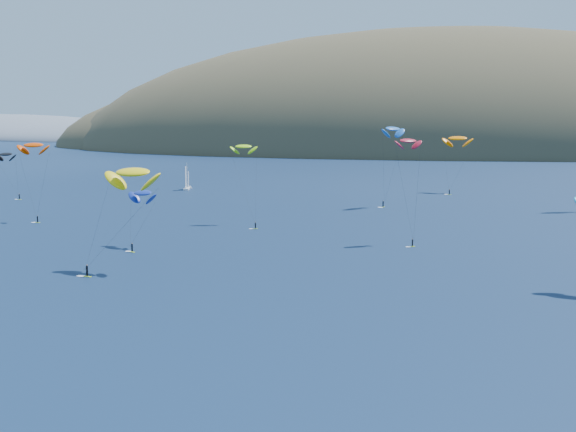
# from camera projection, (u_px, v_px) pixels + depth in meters

# --- Properties ---
(ground) EXTENTS (2800.00, 2800.00, 0.00)m
(ground) POSITION_uv_depth(u_px,v_px,m) (138.00, 411.00, 78.23)
(ground) COLOR black
(ground) RESTS_ON ground
(island) EXTENTS (730.00, 300.00, 210.00)m
(island) POSITION_uv_depth(u_px,v_px,m) (466.00, 164.00, 617.98)
(island) COLOR #3D3526
(island) RESTS_ON ground
(headland) EXTENTS (460.00, 250.00, 60.00)m
(headland) POSITION_uv_depth(u_px,v_px,m) (20.00, 141.00, 896.08)
(headland) COLOR slate
(headland) RESTS_ON ground
(sailboat) EXTENTS (8.36, 7.19, 10.09)m
(sailboat) POSITION_uv_depth(u_px,v_px,m) (187.00, 187.00, 300.23)
(sailboat) COLOR white
(sailboat) RESTS_ON ground
(kitesurfer_1) EXTENTS (8.77, 7.17, 22.60)m
(kitesurfer_1) POSITION_uv_depth(u_px,v_px,m) (33.00, 145.00, 213.47)
(kitesurfer_1) COLOR #BEEE1A
(kitesurfer_1) RESTS_ON ground
(kitesurfer_2) EXTENTS (12.21, 12.83, 21.12)m
(kitesurfer_2) POSITION_uv_depth(u_px,v_px,m) (133.00, 172.00, 147.05)
(kitesurfer_2) COLOR #BEEE1A
(kitesurfer_2) RESTS_ON ground
(kitesurfer_3) EXTENTS (10.07, 13.63, 21.92)m
(kitesurfer_3) POSITION_uv_depth(u_px,v_px,m) (244.00, 147.00, 208.88)
(kitesurfer_3) COLOR #BEEE1A
(kitesurfer_3) RESTS_ON ground
(kitesurfer_4) EXTENTS (8.92, 9.88, 26.44)m
(kitesurfer_4) POSITION_uv_depth(u_px,v_px,m) (393.00, 129.00, 244.73)
(kitesurfer_4) COLOR #BEEE1A
(kitesurfer_4) RESTS_ON ground
(kitesurfer_9) EXTENTS (6.87, 9.98, 24.45)m
(kitesurfer_9) POSITION_uv_depth(u_px,v_px,m) (408.00, 141.00, 177.14)
(kitesurfer_9) COLOR #BEEE1A
(kitesurfer_9) RESTS_ON ground
(kitesurfer_10) EXTENTS (8.55, 12.22, 13.76)m
(kitesurfer_10) POSITION_uv_depth(u_px,v_px,m) (143.00, 193.00, 173.53)
(kitesurfer_10) COLOR #BEEE1A
(kitesurfer_10) RESTS_ON ground
(kitesurfer_11) EXTENTS (11.45, 14.46, 22.47)m
(kitesurfer_11) POSITION_uv_depth(u_px,v_px,m) (458.00, 138.00, 289.29)
(kitesurfer_11) COLOR #BEEE1A
(kitesurfer_11) RESTS_ON ground
(kitesurfer_12) EXTENTS (11.06, 5.88, 17.00)m
(kitesurfer_12) POSITION_uv_depth(u_px,v_px,m) (6.00, 154.00, 269.05)
(kitesurfer_12) COLOR #BEEE1A
(kitesurfer_12) RESTS_ON ground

